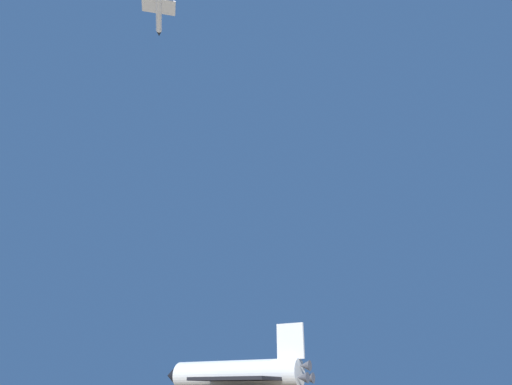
# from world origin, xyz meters

# --- Properties ---
(space_shuttle) EXTENTS (38.61, 24.77, 15.80)m
(space_shuttle) POSITION_xyz_m (-3.48, 1.55, 5.35)
(space_shuttle) COLOR white
(space_shuttle) RESTS_ON ground
(chase_jet_right_wing) EXTENTS (11.56, 13.87, 4.00)m
(chase_jet_right_wing) POSITION_xyz_m (-0.17, 38.05, 86.61)
(chase_jet_right_wing) COLOR silver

